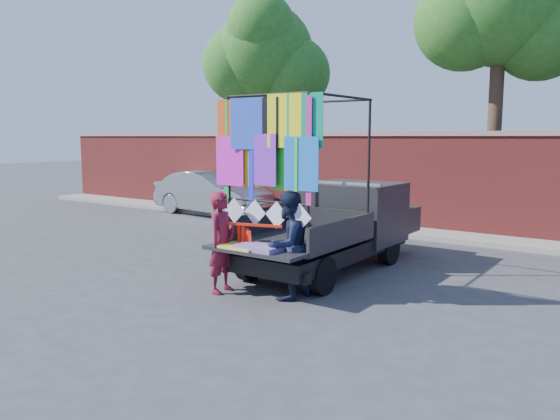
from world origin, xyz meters
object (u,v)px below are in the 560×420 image
Objects in this scene: pickup_truck at (342,225)px; sedan at (213,193)px; man at (288,245)px; woman at (222,242)px.

pickup_truck reaches higher than sedan.
man is (0.42, -2.44, 0.04)m from pickup_truck.
sedan is 2.54× the size of man.
pickup_truck is 3.07× the size of woman.
woman is at bearing -66.64° from man.
woman is (-0.64, -2.76, 0.02)m from pickup_truck.
man is at bearing -80.23° from pickup_truck.
woman is 1.10m from man.
man reaches higher than woman.
pickup_truck is 7.60m from sedan.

